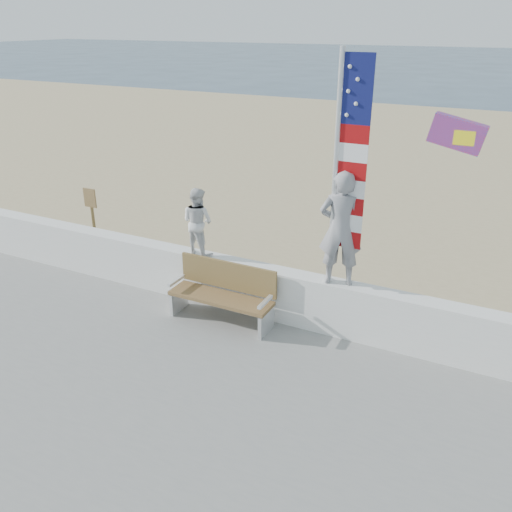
% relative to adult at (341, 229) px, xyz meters
% --- Properties ---
extents(ground, '(220.00, 220.00, 0.00)m').
position_rel_adult_xyz_m(ground, '(-1.54, -2.00, -1.99)').
color(ground, '#294053').
rests_on(ground, ground).
extents(sand, '(90.00, 40.00, 0.08)m').
position_rel_adult_xyz_m(sand, '(-1.54, 7.00, -1.95)').
color(sand, tan).
rests_on(sand, ground).
extents(seawall, '(30.00, 0.35, 0.90)m').
position_rel_adult_xyz_m(seawall, '(-1.54, 0.00, -1.36)').
color(seawall, white).
rests_on(seawall, boardwalk).
extents(adult, '(0.76, 0.62, 1.81)m').
position_rel_adult_xyz_m(adult, '(0.00, 0.00, 0.00)').
color(adult, gray).
rests_on(adult, seawall).
extents(child, '(0.65, 0.54, 1.20)m').
position_rel_adult_xyz_m(child, '(-2.57, 0.00, -0.30)').
color(child, silver).
rests_on(child, seawall).
extents(bench, '(1.80, 0.57, 1.00)m').
position_rel_adult_xyz_m(bench, '(-1.83, -0.45, -1.30)').
color(bench, olive).
rests_on(bench, boardwalk).
extents(flag, '(0.50, 0.08, 3.50)m').
position_rel_adult_xyz_m(flag, '(-0.01, -0.00, 1.01)').
color(flag, white).
rests_on(flag, seawall).
extents(parafoil_kite, '(1.14, 0.30, 0.78)m').
position_rel_adult_xyz_m(parafoil_kite, '(1.06, 3.95, 0.83)').
color(parafoil_kite, red).
rests_on(parafoil_kite, ground).
extents(sign, '(0.32, 0.07, 1.46)m').
position_rel_adult_xyz_m(sign, '(-6.01, 1.05, -1.04)').
color(sign, olive).
rests_on(sign, sand).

